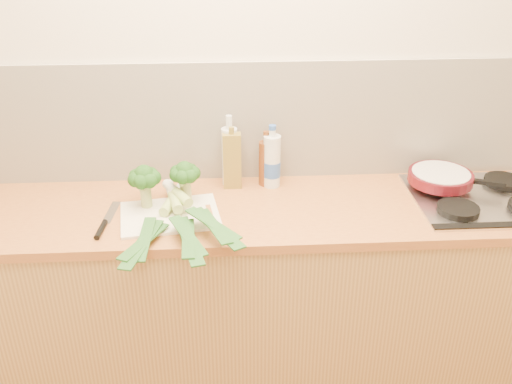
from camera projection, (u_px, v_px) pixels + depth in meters
The scene contains 15 objects.
room_shell at pixel (241, 122), 2.53m from camera, with size 3.50×3.50×3.50m.
counter at pixel (245, 293), 2.60m from camera, with size 3.20×0.62×0.90m.
gas_hob at pixel (482, 197), 2.44m from camera, with size 0.58×0.50×0.04m.
chopping_board at pixel (170, 215), 2.32m from camera, with size 0.39×0.29×0.01m, color silver.
broccoli_left at pixel (144, 179), 2.32m from camera, with size 0.13×0.14×0.19m.
broccoli_right at pixel (185, 175), 2.35m from camera, with size 0.13×0.13×0.18m.
leek_front at pixel (162, 214), 2.27m from camera, with size 0.21×0.63×0.04m.
leek_mid at pixel (179, 211), 2.26m from camera, with size 0.20×0.65×0.04m.
leek_back at pixel (192, 206), 2.25m from camera, with size 0.34×0.55×0.04m.
chefs_knife at pixel (104, 225), 2.24m from camera, with size 0.06×0.31×0.02m.
skillet at pixel (441, 177), 2.51m from camera, with size 0.40×0.28×0.05m.
oil_tin at pixel (232, 160), 2.50m from camera, with size 0.08×0.05×0.28m.
glass_bottle at pixel (230, 156), 2.53m from camera, with size 0.07×0.07×0.33m.
amber_bottle at pixel (266, 162), 2.54m from camera, with size 0.06×0.06×0.25m.
water_bottle at pixel (272, 163), 2.52m from camera, with size 0.08×0.08×0.27m.
Camera 1 is at (-0.07, -0.90, 2.06)m, focal length 40.00 mm.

